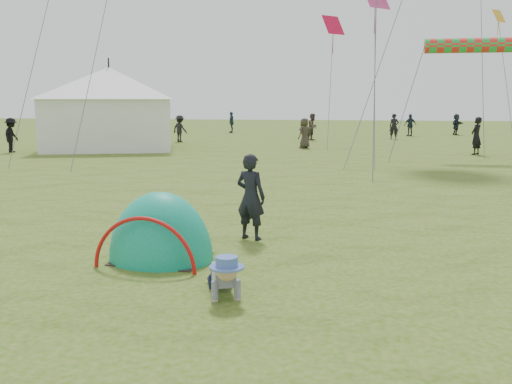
% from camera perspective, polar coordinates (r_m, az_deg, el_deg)
% --- Properties ---
extents(ground, '(140.00, 140.00, 0.00)m').
position_cam_1_polar(ground, '(7.75, -0.05, -10.04)').
color(ground, '#2D540A').
extents(crawling_toddler, '(0.82, 0.96, 0.62)m').
position_cam_1_polar(crawling_toddler, '(7.52, -3.19, -8.19)').
color(crawling_toddler, black).
rests_on(crawling_toddler, ground).
extents(popup_tent, '(1.83, 1.56, 2.22)m').
position_cam_1_polar(popup_tent, '(9.43, -9.46, -6.68)').
color(popup_tent, '#098B60').
rests_on(popup_tent, ground).
extents(standing_adult, '(0.68, 0.56, 1.59)m').
position_cam_1_polar(standing_adult, '(10.49, -0.54, -0.49)').
color(standing_adult, black).
rests_on(standing_adult, ground).
extents(event_marquee, '(8.44, 8.44, 4.61)m').
position_cam_1_polar(event_marquee, '(31.65, -14.38, 8.40)').
color(event_marquee, white).
rests_on(event_marquee, ground).
extents(crowd_person_0, '(0.73, 0.78, 1.79)m').
position_cam_1_polar(crowd_person_0, '(29.07, 21.17, 5.25)').
color(crowd_person_0, black).
rests_on(crowd_person_0, ground).
extents(crowd_person_1, '(0.97, 1.05, 1.73)m').
position_cam_1_polar(crowd_person_1, '(37.56, 5.71, 6.50)').
color(crowd_person_1, '#463B32').
rests_on(crowd_person_1, ground).
extents(crowd_person_2, '(1.02, 0.72, 1.60)m').
position_cam_1_polar(crowd_person_2, '(43.18, 15.17, 6.48)').
color(crowd_person_2, '#212D39').
rests_on(crowd_person_2, ground).
extents(crowd_person_3, '(1.23, 1.01, 1.65)m').
position_cam_1_polar(crowd_person_3, '(36.14, -7.62, 6.30)').
color(crowd_person_3, black).
rests_on(crowd_person_3, ground).
extents(crowd_person_5, '(1.24, 1.46, 1.58)m').
position_cam_1_polar(crowd_person_5, '(45.57, 19.40, 6.39)').
color(crowd_person_5, black).
rests_on(crowd_person_5, ground).
extents(crowd_person_6, '(0.62, 0.41, 1.70)m').
position_cam_1_polar(crowd_person_6, '(39.35, 13.64, 6.38)').
color(crowd_person_6, black).
rests_on(crowd_person_6, ground).
extents(crowd_person_8, '(0.56, 1.03, 1.68)m').
position_cam_1_polar(crowd_person_8, '(46.16, -2.47, 6.98)').
color(crowd_person_8, '#263947').
rests_on(crowd_person_8, ground).
extents(crowd_person_9, '(0.79, 1.19, 1.72)m').
position_cam_1_polar(crowd_person_9, '(30.87, -23.26, 5.24)').
color(crowd_person_9, black).
rests_on(crowd_person_9, ground).
extents(crowd_person_10, '(0.87, 0.95, 1.62)m').
position_cam_1_polar(crowd_person_10, '(31.10, 4.87, 5.88)').
color(crowd_person_10, '#372F26').
rests_on(crowd_person_10, ground).
extents(rainbow_tube_kite, '(5.29, 0.64, 0.64)m').
position_cam_1_polar(rainbow_tube_kite, '(27.23, 22.20, 13.44)').
color(rainbow_tube_kite, red).
extents(diamond_kite_0, '(1.37, 1.37, 1.12)m').
position_cam_1_polar(diamond_kite_0, '(34.86, 7.73, 16.22)').
color(diamond_kite_0, red).
extents(diamond_kite_1, '(0.86, 0.86, 0.71)m').
position_cam_1_polar(diamond_kite_1, '(34.66, 23.11, 15.89)').
color(diamond_kite_1, gold).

